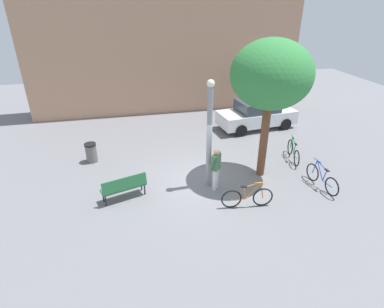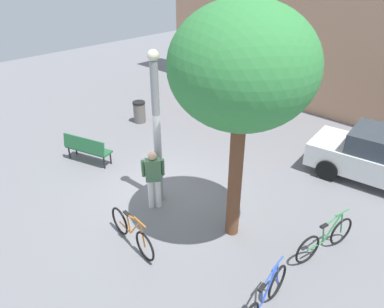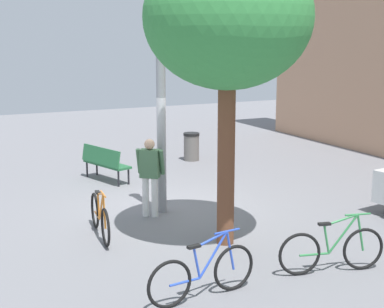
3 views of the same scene
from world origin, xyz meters
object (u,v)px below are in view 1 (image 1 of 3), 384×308
Objects in this scene: lamppost at (209,133)px; plaza_tree at (271,75)px; person_by_lamppost at (216,166)px; bicycle_orange at (247,197)px; park_bench at (124,186)px; bicycle_blue at (322,178)px; parked_car_white at (257,114)px; trash_bin at (91,153)px; bicycle_green at (293,152)px.

lamppost is 2.96m from plaza_tree.
bicycle_orange is at bearing -60.57° from person_by_lamppost.
plaza_tree is at bearing 6.22° from park_bench.
bicycle_orange is at bearing -170.06° from bicycle_blue.
lamppost is 2.26× the size of bicycle_blue.
bicycle_orange is at bearing -18.55° from park_bench.
trash_bin is (-8.60, -2.17, -0.34)m from parked_car_white.
park_bench is at bearing -168.66° from bicycle_green.
lamppost is at bearing -128.86° from parked_car_white.
person_by_lamppost is at bearing 119.43° from bicycle_orange.
plaza_tree is 2.94× the size of bicycle_orange.
lamppost is 1.27m from person_by_lamppost.
bicycle_green is (0.08, 2.29, 0.00)m from bicycle_blue.
person_by_lamppost is 3.77m from plaza_tree.
person_by_lamppost reaches higher than bicycle_green.
bicycle_blue is at bearing -37.25° from plaza_tree.
bicycle_blue and bicycle_green have the same top height.
person_by_lamppost is 1.00× the size of park_bench.
trash_bin is at bearing 158.89° from plaza_tree.
bicycle_green reaches higher than trash_bin.
park_bench is (-3.16, -0.31, -1.63)m from lamppost.
person_by_lamppost is 6.70m from parked_car_white.
parked_car_white is at bearing 64.97° from bicycle_orange.
person_by_lamppost is at bearing 168.98° from bicycle_blue.
bicycle_green reaches higher than park_bench.
lamppost is at bearing 5.53° from park_bench.
lamppost reaches higher than bicycle_blue.
parked_car_white is at bearing 51.14° from lamppost.
park_bench is 1.94× the size of trash_bin.
lamppost is 2.45× the size of park_bench.
bicycle_green is 8.89m from trash_bin.
lamppost is at bearing -172.83° from plaza_tree.
bicycle_blue is (4.14, -1.12, -1.79)m from lamppost.
parked_car_white reaches higher than bicycle_orange.
plaza_tree reaches higher than bicycle_green.
lamppost is at bearing 117.99° from person_by_lamppost.
park_bench is 0.38× the size of parked_car_white.
trash_bin is (-4.50, 2.91, -1.74)m from lamppost.
bicycle_green is at bearing 88.09° from bicycle_blue.
parked_car_white is at bearing 91.73° from bicycle_green.
lamppost is at bearing -32.87° from trash_bin.
person_by_lamppost reaches higher than parked_car_white.
lamppost is at bearing -164.44° from bicycle_green.
lamppost is 5.63m from trash_bin.
lamppost is 2.63m from bicycle_orange.
park_bench is 9.04m from parked_car_white.
bicycle_blue is at bearing -11.02° from person_by_lamppost.
parked_car_white is (1.81, 4.80, -3.26)m from plaza_tree.
plaza_tree is at bearing -110.67° from parked_car_white.
bicycle_orange is (0.94, -1.68, -1.79)m from lamppost.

